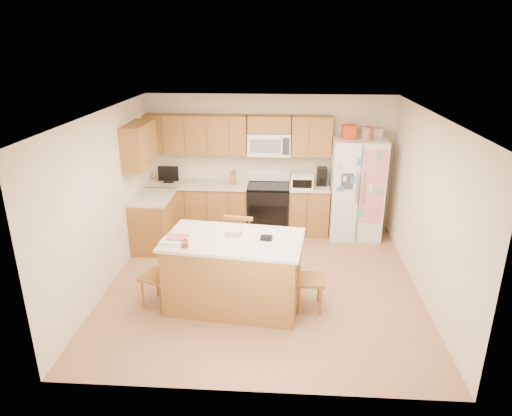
# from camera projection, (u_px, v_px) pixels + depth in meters

# --- Properties ---
(ground) EXTENTS (4.50, 4.50, 0.00)m
(ground) POSITION_uv_depth(u_px,v_px,m) (263.00, 282.00, 6.81)
(ground) COLOR #A57352
(ground) RESTS_ON ground
(room_shell) EXTENTS (4.60, 4.60, 2.52)m
(room_shell) POSITION_uv_depth(u_px,v_px,m) (263.00, 191.00, 6.31)
(room_shell) COLOR beige
(room_shell) RESTS_ON ground
(cabinetry) EXTENTS (3.36, 1.56, 2.15)m
(cabinetry) POSITION_uv_depth(u_px,v_px,m) (214.00, 186.00, 8.23)
(cabinetry) COLOR #965B28
(cabinetry) RESTS_ON ground
(stove) EXTENTS (0.76, 0.65, 1.13)m
(stove) POSITION_uv_depth(u_px,v_px,m) (268.00, 208.00, 8.46)
(stove) COLOR black
(stove) RESTS_ON ground
(refrigerator) EXTENTS (0.90, 0.79, 2.04)m
(refrigerator) POSITION_uv_depth(u_px,v_px,m) (356.00, 187.00, 8.15)
(refrigerator) COLOR white
(refrigerator) RESTS_ON ground
(island) EXTENTS (1.90, 1.24, 1.07)m
(island) POSITION_uv_depth(u_px,v_px,m) (234.00, 272.00, 6.10)
(island) COLOR #965B28
(island) RESTS_ON ground
(windsor_chair_left) EXTENTS (0.50, 0.51, 0.94)m
(windsor_chair_left) POSITION_uv_depth(u_px,v_px,m) (159.00, 276.00, 6.10)
(windsor_chair_left) COLOR #965B28
(windsor_chair_left) RESTS_ON ground
(windsor_chair_back) EXTENTS (0.51, 0.49, 1.05)m
(windsor_chair_back) POSITION_uv_depth(u_px,v_px,m) (241.00, 247.00, 6.82)
(windsor_chair_back) COLOR #965B28
(windsor_chair_back) RESTS_ON ground
(windsor_chair_right) EXTENTS (0.39, 0.41, 0.92)m
(windsor_chair_right) POSITION_uv_depth(u_px,v_px,m) (308.00, 279.00, 6.03)
(windsor_chair_right) COLOR #965B28
(windsor_chair_right) RESTS_ON ground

